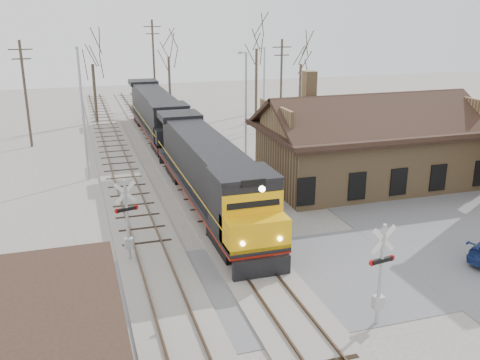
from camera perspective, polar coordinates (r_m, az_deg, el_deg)
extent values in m
plane|color=#A39E93|center=(24.65, 2.78, -11.14)|extent=(140.00, 140.00, 0.00)
cube|color=#5D5D62|center=(24.64, 2.78, -11.11)|extent=(60.00, 9.00, 0.03)
cube|color=#A39E93|center=(37.92, -5.03, -0.52)|extent=(3.40, 90.00, 0.12)
cube|color=#473323|center=(37.74, -6.10, -0.47)|extent=(0.08, 90.00, 0.14)
cube|color=#473323|center=(38.03, -3.98, -0.26)|extent=(0.08, 90.00, 0.14)
cube|color=#A39E93|center=(37.28, -11.79, -1.16)|extent=(3.40, 90.00, 0.12)
cube|color=#473323|center=(37.19, -12.90, -1.11)|extent=(0.08, 90.00, 0.14)
cube|color=#473323|center=(37.31, -10.71, -0.90)|extent=(0.08, 90.00, 0.14)
cube|color=#93734C|center=(38.98, 13.40, 2.54)|extent=(14.00, 8.00, 4.00)
cube|color=black|center=(38.50, 13.62, 5.56)|extent=(15.20, 9.20, 0.30)
cube|color=black|center=(36.39, 15.57, 6.33)|extent=(15.00, 4.71, 2.66)
cube|color=black|center=(40.26, 12.05, 7.63)|extent=(15.00, 4.71, 2.66)
cube|color=#93734C|center=(37.49, 7.40, 9.78)|extent=(0.80, 0.80, 2.20)
cube|color=black|center=(27.95, -0.16, -6.22)|extent=(2.49, 3.98, 0.99)
cube|color=black|center=(39.74, -5.72, 1.06)|extent=(2.49, 3.98, 0.99)
cube|color=black|center=(33.48, -3.46, -0.67)|extent=(2.98, 19.90, 0.35)
cube|color=maroon|center=(33.55, -3.45, -1.02)|extent=(3.00, 19.90, 0.12)
cube|color=black|center=(34.20, -4.02, 2.42)|extent=(2.59, 14.43, 2.79)
cube|color=black|center=(26.28, 0.41, -2.31)|extent=(2.98, 2.79, 2.79)
cube|color=#F4B00C|center=(25.10, 1.60, -5.39)|extent=(2.98, 1.79, 1.39)
cube|color=black|center=(24.89, 2.32, -9.41)|extent=(2.79, 0.25, 0.99)
cylinder|color=#FFF2CC|center=(23.46, 2.37, -0.97)|extent=(0.28, 0.10, 0.28)
cube|color=black|center=(46.82, -7.62, 3.55)|extent=(2.49, 3.98, 0.99)
cube|color=black|center=(59.32, -9.84, 6.45)|extent=(2.49, 3.98, 0.99)
cube|color=black|center=(52.88, -8.90, 6.01)|extent=(2.98, 19.90, 0.35)
cube|color=maroon|center=(52.92, -8.89, 5.78)|extent=(3.00, 19.90, 0.12)
cube|color=black|center=(53.81, -9.19, 7.87)|extent=(2.59, 14.43, 2.79)
cube|color=black|center=(45.45, -7.54, 6.15)|extent=(2.98, 2.79, 2.79)
cube|color=black|center=(44.00, -7.10, 4.66)|extent=(2.98, 1.79, 1.39)
cube|color=black|center=(43.41, -6.78, 2.46)|extent=(2.79, 0.25, 0.99)
cylinder|color=#A5A8AD|center=(21.59, 14.76, -9.81)|extent=(0.15, 0.15, 4.25)
cube|color=silver|center=(20.96, 15.08, -6.19)|extent=(1.11, 0.21, 1.11)
cube|color=silver|center=(20.96, 15.08, -6.19)|extent=(1.11, 0.21, 1.11)
cube|color=black|center=(21.31, 14.89, -8.28)|extent=(0.97, 0.29, 0.16)
cylinder|color=#B20C0C|center=(21.02, 13.89, -8.58)|extent=(0.26, 0.12, 0.26)
cylinder|color=#B20C0C|center=(21.60, 15.87, -8.00)|extent=(0.26, 0.12, 0.26)
cube|color=#A5A8AD|center=(22.14, 14.52, -12.50)|extent=(0.43, 0.32, 0.53)
cylinder|color=#A5A8AD|center=(26.53, -11.93, -4.34)|extent=(0.15, 0.15, 4.20)
cube|color=silver|center=(26.03, -12.14, -1.34)|extent=(1.07, 0.31, 1.10)
cube|color=silver|center=(26.03, -12.14, -1.34)|extent=(1.07, 0.31, 1.10)
cube|color=black|center=(26.31, -12.02, -3.07)|extent=(0.95, 0.38, 0.16)
cylinder|color=#B20C0C|center=(26.46, -11.06, -2.88)|extent=(0.26, 0.14, 0.25)
cylinder|color=#B20C0C|center=(26.17, -12.99, -3.25)|extent=(0.26, 0.14, 0.25)
cube|color=#A5A8AD|center=(26.98, -11.78, -6.61)|extent=(0.42, 0.31, 0.52)
cylinder|color=#A5A8AD|center=(39.56, -16.39, 6.60)|extent=(0.18, 0.18, 9.48)
cylinder|color=#A5A8AD|center=(39.89, -17.02, 13.38)|extent=(0.12, 1.80, 0.12)
cube|color=#A5A8AD|center=(40.69, -17.03, 13.31)|extent=(0.25, 0.50, 0.12)
cylinder|color=#A5A8AD|center=(44.15, 0.64, 7.88)|extent=(0.18, 0.18, 8.67)
cylinder|color=#A5A8AD|center=(44.48, 0.29, 13.46)|extent=(0.12, 1.80, 0.12)
cube|color=#A5A8AD|center=(45.24, -0.03, 13.40)|extent=(0.25, 0.50, 0.12)
cylinder|color=#A5A8AD|center=(56.16, 2.58, 9.76)|extent=(0.18, 0.18, 8.24)
cylinder|color=#A5A8AD|center=(56.60, 2.31, 13.92)|extent=(0.12, 1.80, 0.12)
cube|color=#A5A8AD|center=(57.35, 2.04, 13.88)|extent=(0.25, 0.50, 0.12)
cylinder|color=#382D23|center=(51.35, -21.89, 8.43)|extent=(0.24, 0.24, 9.42)
cube|color=#382D23|center=(50.95, -22.40, 12.76)|extent=(2.00, 0.10, 0.10)
cube|color=#382D23|center=(51.00, -22.29, 11.87)|extent=(1.60, 0.10, 0.10)
cylinder|color=#382D23|center=(65.11, -9.15, 11.80)|extent=(0.24, 0.24, 10.81)
cube|color=#382D23|center=(64.82, -9.36, 15.85)|extent=(2.00, 0.10, 0.10)
cube|color=#382D23|center=(64.84, -9.32, 15.14)|extent=(1.60, 0.10, 0.10)
cylinder|color=#382D23|center=(56.24, 4.40, 10.16)|extent=(0.24, 0.24, 9.06)
cube|color=#382D23|center=(55.88, 4.50, 13.95)|extent=(2.00, 0.10, 0.10)
cube|color=#382D23|center=(55.93, 4.48, 13.14)|extent=(1.60, 0.10, 0.10)
cylinder|color=#382D23|center=(60.89, -15.22, 8.88)|extent=(0.32, 0.32, 6.32)
cylinder|color=#382D23|center=(70.55, -7.53, 10.42)|extent=(0.32, 0.32, 6.19)
cylinder|color=#382D23|center=(64.13, 1.74, 10.46)|extent=(0.32, 0.32, 7.57)
cylinder|color=#382D23|center=(66.53, 6.42, 9.79)|extent=(0.32, 0.32, 5.65)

